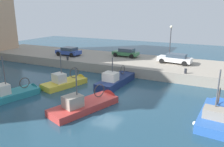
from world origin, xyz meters
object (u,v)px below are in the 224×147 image
(fishing_boat_blue, at_px, (215,117))
(fishing_boat_navy, at_px, (117,83))
(parked_car_white, at_px, (175,58))
(parked_car_green, at_px, (126,52))
(mooring_bollard_north, at_px, (68,58))
(parked_car_blue, at_px, (69,51))
(fishing_boat_red, at_px, (89,106))
(quay_streetlamp, at_px, (171,37))
(fishing_boat_yellow, at_px, (68,84))
(mooring_bollard_mid, at_px, (186,71))
(fishing_boat_teal, at_px, (17,96))

(fishing_boat_blue, distance_m, fishing_boat_navy, 10.93)
(parked_car_white, height_order, parked_car_green, parked_car_white)
(mooring_bollard_north, bearing_deg, fishing_boat_blue, -111.20)
(parked_car_green, distance_m, parked_car_blue, 8.88)
(fishing_boat_red, bearing_deg, quay_streetlamp, -12.24)
(fishing_boat_red, relative_size, fishing_boat_yellow, 1.19)
(mooring_bollard_mid, bearing_deg, parked_car_green, 58.59)
(mooring_bollard_north, distance_m, quay_streetlamp, 14.51)
(fishing_boat_navy, relative_size, parked_car_white, 1.55)
(mooring_bollard_north, relative_size, quay_streetlamp, 0.11)
(fishing_boat_blue, bearing_deg, fishing_boat_teal, 101.35)
(parked_car_green, bearing_deg, fishing_boat_yellow, 170.25)
(fishing_boat_blue, height_order, mooring_bollard_mid, fishing_boat_blue)
(fishing_boat_yellow, height_order, parked_car_blue, fishing_boat_yellow)
(fishing_boat_navy, distance_m, mooring_bollard_north, 9.89)
(parked_car_white, bearing_deg, mooring_bollard_mid, -156.08)
(fishing_boat_teal, bearing_deg, parked_car_green, -14.68)
(mooring_bollard_north, xyz_separation_m, quay_streetlamp, (5.65, -13.02, 2.98))
(parked_car_blue, xyz_separation_m, mooring_bollard_north, (-2.81, -1.85, -0.40))
(fishing_boat_blue, relative_size, mooring_bollard_north, 11.87)
(fishing_boat_teal, xyz_separation_m, quay_streetlamp, (16.59, -10.89, 4.35))
(mooring_bollard_north, bearing_deg, parked_car_green, -48.37)
(parked_car_white, relative_size, parked_car_blue, 1.14)
(fishing_boat_yellow, xyz_separation_m, fishing_boat_teal, (-4.86, 2.34, -0.02))
(fishing_boat_blue, bearing_deg, parked_car_blue, 64.04)
(parked_car_green, bearing_deg, parked_car_white, -100.30)
(parked_car_white, bearing_deg, fishing_boat_red, 163.03)
(fishing_boat_yellow, relative_size, fishing_boat_navy, 0.86)
(fishing_boat_blue, height_order, fishing_boat_navy, fishing_boat_blue)
(parked_car_green, bearing_deg, fishing_boat_navy, -163.65)
(fishing_boat_teal, distance_m, mooring_bollard_north, 11.23)
(fishing_boat_navy, bearing_deg, fishing_boat_red, -176.54)
(quay_streetlamp, bearing_deg, fishing_boat_yellow, 143.93)
(fishing_boat_red, relative_size, fishing_boat_blue, 1.09)
(parked_car_white, height_order, parked_car_blue, parked_car_white)
(fishing_boat_red, relative_size, mooring_bollard_north, 12.89)
(parked_car_blue, bearing_deg, fishing_boat_navy, -119.19)
(fishing_boat_yellow, height_order, quay_streetlamp, quay_streetlamp)
(mooring_bollard_north, height_order, quay_streetlamp, quay_streetlamp)
(fishing_boat_red, bearing_deg, parked_car_green, 11.02)
(fishing_boat_red, height_order, fishing_boat_yellow, fishing_boat_yellow)
(fishing_boat_navy, height_order, mooring_bollard_mid, fishing_boat_navy)
(mooring_bollard_north, bearing_deg, mooring_bollard_mid, -90.00)
(parked_car_green, distance_m, quay_streetlamp, 7.00)
(parked_car_white, bearing_deg, fishing_boat_teal, 142.23)
(parked_car_white, bearing_deg, fishing_boat_blue, -156.10)
(parked_car_green, bearing_deg, mooring_bollard_north, 131.63)
(fishing_boat_blue, height_order, quay_streetlamp, quay_streetlamp)
(fishing_boat_red, height_order, mooring_bollard_north, fishing_boat_red)
(fishing_boat_yellow, xyz_separation_m, parked_car_white, (10.51, -9.56, 1.75))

